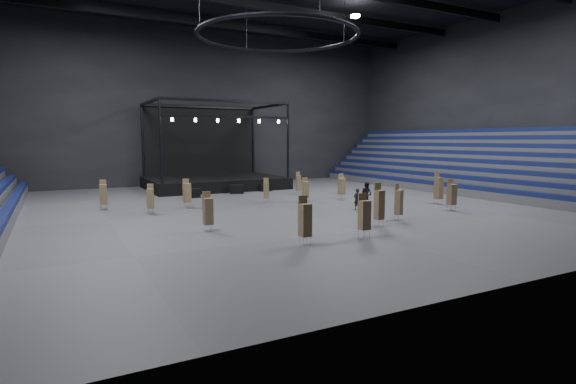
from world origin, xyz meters
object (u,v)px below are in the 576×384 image
chair_stack_3 (305,189)px  chair_stack_7 (439,187)px  chair_stack_10 (103,194)px  chair_stack_12 (266,190)px  chair_stack_13 (452,194)px  flight_case_mid (237,189)px  chair_stack_5 (379,204)px  chair_stack_6 (187,192)px  man_center (357,199)px  stage (212,174)px  flight_case_right (265,187)px  chair_stack_2 (298,183)px  chair_stack_0 (399,202)px  chair_stack_14 (364,214)px  chair_stack_11 (208,211)px  chair_stack_1 (342,186)px  chair_stack_4 (342,183)px  chair_stack_9 (305,219)px  crew_member (366,194)px  flight_case_left (193,193)px  chair_stack_8 (150,198)px

chair_stack_3 → chair_stack_7: (9.14, -5.84, 0.25)m
chair_stack_3 → chair_stack_10: (-15.35, 3.79, 0.07)m
chair_stack_12 → chair_stack_13: chair_stack_13 is taller
flight_case_mid → chair_stack_5: size_ratio=0.50×
chair_stack_6 → man_center: size_ratio=1.42×
chair_stack_6 → chair_stack_10: 6.15m
stage → flight_case_right: stage is taller
chair_stack_2 → man_center: chair_stack_2 is taller
chair_stack_0 → chair_stack_3: 9.97m
stage → chair_stack_14: 28.23m
chair_stack_14 → man_center: chair_stack_14 is taller
flight_case_right → chair_stack_11: bearing=-124.2°
chair_stack_1 → chair_stack_6: bearing=163.8°
chair_stack_14 → man_center: size_ratio=1.51×
stage → chair_stack_12: bearing=-88.7°
chair_stack_4 → chair_stack_6: (-15.59, -1.70, 0.15)m
chair_stack_1 → chair_stack_10: chair_stack_10 is taller
chair_stack_3 → chair_stack_5: (-1.08, -10.88, 0.22)m
flight_case_right → chair_stack_6: (-10.11, -7.43, 0.83)m
chair_stack_6 → chair_stack_14: (5.65, -14.85, 0.06)m
flight_case_mid → chair_stack_9: (-4.77, -21.63, 0.86)m
chair_stack_9 → chair_stack_13: size_ratio=1.06×
chair_stack_12 → chair_stack_13: 14.68m
flight_case_mid → chair_stack_12: bearing=-90.0°
chair_stack_6 → chair_stack_13: 20.00m
chair_stack_3 → flight_case_mid: bearing=122.1°
flight_case_mid → chair_stack_6: size_ratio=0.58×
chair_stack_1 → chair_stack_11: (-14.93, -8.27, 0.06)m
chair_stack_5 → chair_stack_13: chair_stack_5 is taller
stage → flight_case_right: (3.67, -5.94, -1.07)m
chair_stack_1 → chair_stack_14: 15.84m
chair_stack_5 → chair_stack_12: (-1.72, 12.64, -0.27)m
chair_stack_13 → crew_member: size_ratio=1.21×
stage → chair_stack_5: bearing=-85.6°
chair_stack_6 → chair_stack_9: bearing=-88.6°
stage → crew_member: 20.23m
flight_case_right → chair_stack_12: (-3.37, -7.43, 0.70)m
flight_case_left → crew_member: 15.73m
chair_stack_10 → man_center: bearing=-18.3°
flight_case_right → chair_stack_10: chair_stack_10 is taller
crew_member → chair_stack_12: bearing=34.4°
flight_case_left → chair_stack_14: bearing=-80.1°
chair_stack_8 → chair_stack_10: bearing=145.5°
flight_case_right → chair_stack_0: 19.10m
chair_stack_14 → crew_member: chair_stack_14 is taller
chair_stack_4 → chair_stack_10: size_ratio=0.88×
chair_stack_1 → chair_stack_14: chair_stack_14 is taller
chair_stack_7 → chair_stack_8: chair_stack_7 is taller
chair_stack_4 → man_center: size_ratio=1.26×
chair_stack_0 → chair_stack_9: bearing=-178.4°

